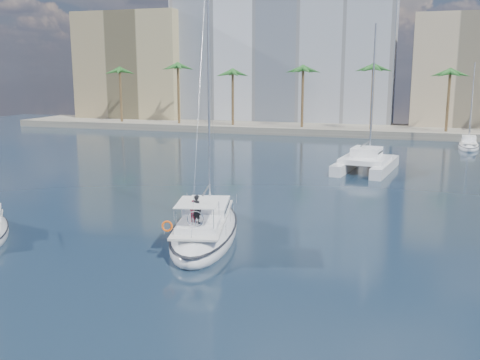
% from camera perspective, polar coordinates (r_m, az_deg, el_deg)
% --- Properties ---
extents(ground, '(160.00, 160.00, 0.00)m').
position_cam_1_polar(ground, '(35.87, -2.37, -5.28)').
color(ground, black).
rests_on(ground, ground).
extents(quay, '(120.00, 14.00, 1.20)m').
position_cam_1_polar(quay, '(94.55, 10.21, 5.35)').
color(quay, gray).
rests_on(quay, ground).
extents(building_modern, '(42.00, 16.00, 28.00)m').
position_cam_1_polar(building_modern, '(108.01, 4.81, 13.35)').
color(building_modern, white).
rests_on(building_modern, ground).
extents(building_tan_left, '(22.00, 14.00, 22.00)m').
position_cam_1_polar(building_tan_left, '(114.65, -10.79, 11.58)').
color(building_tan_left, tan).
rests_on(building_tan_left, ground).
extents(building_beige, '(20.00, 14.00, 20.00)m').
position_cam_1_polar(building_beige, '(102.86, 23.51, 10.33)').
color(building_beige, beige).
rests_on(building_beige, ground).
extents(palm_left, '(3.60, 3.60, 12.30)m').
position_cam_1_polar(palm_left, '(100.31, -9.93, 11.24)').
color(palm_left, brown).
rests_on(palm_left, ground).
extents(palm_centre, '(3.60, 3.60, 12.30)m').
position_cam_1_polar(palm_centre, '(90.09, 10.10, 11.24)').
color(palm_centre, brown).
rests_on(palm_centre, ground).
extents(main_sloop, '(6.70, 13.03, 18.48)m').
position_cam_1_polar(main_sloop, '(34.07, -3.76, -5.24)').
color(main_sloop, silver).
rests_on(main_sloop, ground).
extents(catamaran, '(6.56, 10.98, 15.31)m').
position_cam_1_polar(catamaran, '(58.26, 13.29, 2.03)').
color(catamaran, silver).
rests_on(catamaran, ground).
extents(seagull, '(1.06, 0.45, 0.20)m').
position_cam_1_polar(seagull, '(36.33, -3.23, -4.10)').
color(seagull, silver).
rests_on(seagull, ground).
extents(moored_yacht_a, '(3.37, 9.52, 11.90)m').
position_cam_1_polar(moored_yacht_a, '(80.44, 23.18, 3.14)').
color(moored_yacht_a, silver).
rests_on(moored_yacht_a, ground).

